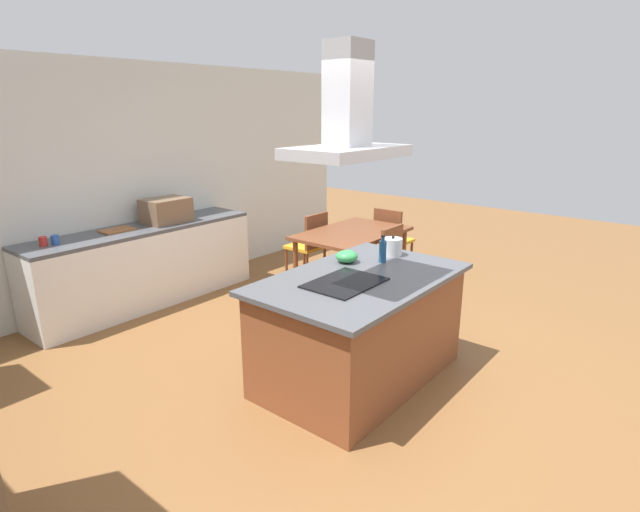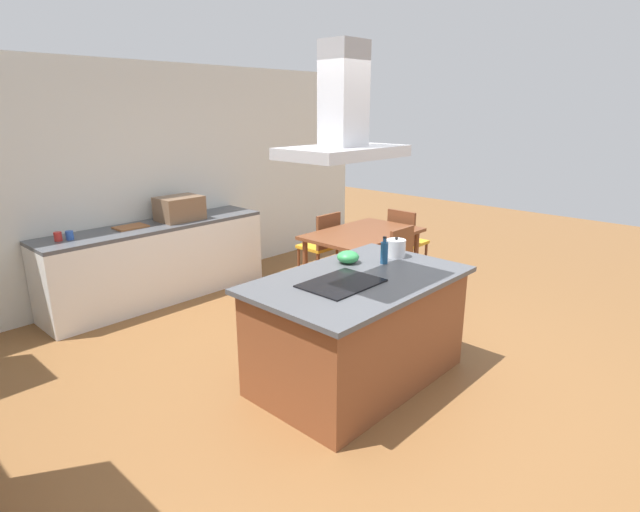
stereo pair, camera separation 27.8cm
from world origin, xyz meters
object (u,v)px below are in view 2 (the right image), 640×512
object	(u,v)px
cooktop	(341,283)
chair_facing_back_wall	(322,242)
countertop_microwave	(180,208)
coffee_mug_blue	(70,235)
chair_facing_island	(409,262)
tea_kettle	(396,248)
coffee_mug_red	(58,237)
range_hood	(343,121)
dining_table	(363,239)
olive_oil_bottle	(384,252)
chair_at_right_end	(405,238)
mixing_bowl	(348,257)
cutting_board	(131,227)

from	to	relation	value
cooktop	chair_facing_back_wall	bearing A→B (deg)	45.82
cooktop	countertop_microwave	world-z (taller)	countertop_microwave
coffee_mug_blue	chair_facing_island	world-z (taller)	coffee_mug_blue
tea_kettle	coffee_mug_red	bearing A→B (deg)	123.57
range_hood	cooktop	bearing A→B (deg)	180.00
tea_kettle	cooktop	bearing A→B (deg)	-172.63
coffee_mug_red	coffee_mug_blue	xyz separation A→B (m)	(0.10, -0.03, 0.00)
tea_kettle	dining_table	distance (m)	1.57
olive_oil_bottle	dining_table	distance (m)	1.76
olive_oil_bottle	chair_at_right_end	size ratio (longest dim) A/B	0.27
mixing_bowl	cutting_board	world-z (taller)	mixing_bowl
cooktop	cutting_board	world-z (taller)	cutting_board
olive_oil_bottle	coffee_mug_blue	size ratio (longest dim) A/B	2.64
olive_oil_bottle	mixing_bowl	world-z (taller)	olive_oil_bottle
chair_at_right_end	chair_facing_island	distance (m)	1.13
coffee_mug_blue	dining_table	bearing A→B (deg)	-30.15
tea_kettle	chair_at_right_end	bearing A→B (deg)	31.26
countertop_microwave	range_hood	xyz separation A→B (m)	(-0.40, -2.88, 1.06)
olive_oil_bottle	dining_table	bearing A→B (deg)	44.17
cooktop	coffee_mug_blue	world-z (taller)	coffee_mug_blue
chair_facing_back_wall	cooktop	bearing A→B (deg)	-134.18
olive_oil_bottle	mixing_bowl	size ratio (longest dim) A/B	1.23
tea_kettle	chair_facing_island	distance (m)	1.22
countertop_microwave	coffee_mug_blue	size ratio (longest dim) A/B	5.56
mixing_bowl	countertop_microwave	size ratio (longest dim) A/B	0.39
chair_at_right_end	range_hood	xyz separation A→B (m)	(-2.81, -1.28, 1.59)
coffee_mug_red	range_hood	xyz separation A→B (m)	(0.98, -2.92, 1.16)
mixing_bowl	coffee_mug_blue	bearing A→B (deg)	117.22
cutting_board	mixing_bowl	bearing A→B (deg)	-76.02
chair_facing_back_wall	range_hood	bearing A→B (deg)	-134.18
coffee_mug_blue	mixing_bowl	bearing A→B (deg)	-62.78
olive_oil_bottle	dining_table	xyz separation A→B (m)	(1.24, 1.21, -0.33)
cutting_board	range_hood	distance (m)	3.17
olive_oil_bottle	coffee_mug_red	size ratio (longest dim) A/B	2.64
cooktop	dining_table	bearing A→B (deg)	34.11
chair_facing_back_wall	chair_at_right_end	bearing A→B (deg)	-36.01
coffee_mug_blue	range_hood	bearing A→B (deg)	-73.13
mixing_bowl	countertop_microwave	bearing A→B (deg)	91.12
chair_facing_island	coffee_mug_blue	bearing A→B (deg)	140.61
cooktop	dining_table	distance (m)	2.30
mixing_bowl	chair_facing_back_wall	xyz separation A→B (m)	(1.44, 1.64, -0.44)
tea_kettle	countertop_microwave	size ratio (longest dim) A/B	0.44
countertop_microwave	range_hood	bearing A→B (deg)	-97.90
olive_oil_bottle	range_hood	size ratio (longest dim) A/B	0.26
chair_facing_back_wall	range_hood	world-z (taller)	range_hood
dining_table	countertop_microwave	bearing A→B (deg)	133.00
dining_table	coffee_mug_red	bearing A→B (deg)	150.25
countertop_microwave	chair_facing_back_wall	size ratio (longest dim) A/B	0.56
olive_oil_bottle	coffee_mug_red	xyz separation A→B (m)	(-1.63, 2.85, -0.06)
mixing_bowl	chair_facing_back_wall	world-z (taller)	mixing_bowl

